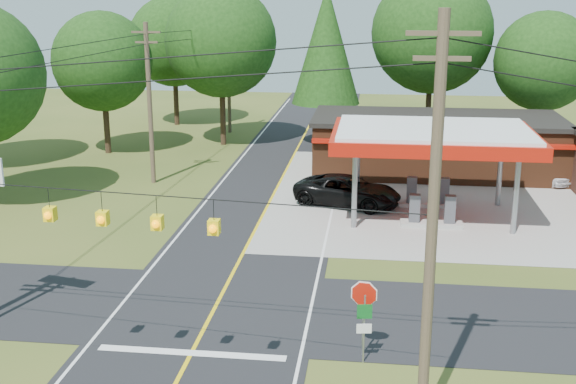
# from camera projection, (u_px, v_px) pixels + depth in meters

# --- Properties ---
(ground) EXTENTS (120.00, 120.00, 0.00)m
(ground) POSITION_uv_depth(u_px,v_px,m) (215.00, 309.00, 27.90)
(ground) COLOR #3A4B1A
(ground) RESTS_ON ground
(main_highway) EXTENTS (8.00, 120.00, 0.02)m
(main_highway) POSITION_uv_depth(u_px,v_px,m) (215.00, 308.00, 27.90)
(main_highway) COLOR black
(main_highway) RESTS_ON ground
(cross_road) EXTENTS (70.00, 7.00, 0.02)m
(cross_road) POSITION_uv_depth(u_px,v_px,m) (215.00, 308.00, 27.90)
(cross_road) COLOR black
(cross_road) RESTS_ON ground
(lane_center_yellow) EXTENTS (0.15, 110.00, 0.00)m
(lane_center_yellow) POSITION_uv_depth(u_px,v_px,m) (215.00, 308.00, 27.89)
(lane_center_yellow) COLOR yellow
(lane_center_yellow) RESTS_ON main_highway
(gas_canopy) EXTENTS (10.60, 7.40, 4.88)m
(gas_canopy) POSITION_uv_depth(u_px,v_px,m) (433.00, 139.00, 38.10)
(gas_canopy) COLOR gray
(gas_canopy) RESTS_ON ground
(convenience_store) EXTENTS (16.40, 7.55, 3.80)m
(convenience_store) POSITION_uv_depth(u_px,v_px,m) (436.00, 144.00, 48.15)
(convenience_store) COLOR #5A2F19
(convenience_store) RESTS_ON ground
(utility_pole_near_right) EXTENTS (1.80, 0.30, 11.50)m
(utility_pole_near_right) POSITION_uv_depth(u_px,v_px,m) (432.00, 228.00, 18.71)
(utility_pole_near_right) COLOR #473828
(utility_pole_near_right) RESTS_ON ground
(utility_pole_far_left) EXTENTS (1.80, 0.30, 10.00)m
(utility_pole_far_left) POSITION_uv_depth(u_px,v_px,m) (150.00, 101.00, 44.62)
(utility_pole_far_left) COLOR #473828
(utility_pole_far_left) RESTS_ON ground
(utility_pole_north) EXTENTS (0.30, 0.30, 9.50)m
(utility_pole_north) POSITION_uv_depth(u_px,v_px,m) (229.00, 77.00, 60.80)
(utility_pole_north) COLOR #473828
(utility_pole_north) RESTS_ON ground
(overhead_beacons) EXTENTS (17.04, 2.04, 1.03)m
(overhead_beacons) POSITION_uv_depth(u_px,v_px,m) (128.00, 197.00, 20.60)
(overhead_beacons) COLOR black
(overhead_beacons) RESTS_ON ground
(treeline_backdrop) EXTENTS (70.27, 51.59, 13.30)m
(treeline_backdrop) POSITION_uv_depth(u_px,v_px,m) (301.00, 57.00, 48.69)
(treeline_backdrop) COLOR #332316
(treeline_backdrop) RESTS_ON ground
(suv_car) EXTENTS (7.55, 7.55, 1.67)m
(suv_car) POSITION_uv_depth(u_px,v_px,m) (348.00, 191.00, 40.99)
(suv_car) COLOR black
(suv_car) RESTS_ON ground
(sedan_car) EXTENTS (4.80, 4.80, 1.24)m
(sedan_car) POSITION_uv_depth(u_px,v_px,m) (549.00, 173.00, 45.79)
(sedan_car) COLOR white
(sedan_car) RESTS_ON ground
(octagonal_stop_sign) EXTENTS (0.93, 0.18, 2.71)m
(octagonal_stop_sign) POSITION_uv_depth(u_px,v_px,m) (364.00, 300.00, 23.79)
(octagonal_stop_sign) COLOR gray
(octagonal_stop_sign) RESTS_ON ground
(route_sign_post) EXTENTS (0.49, 0.12, 2.42)m
(route_sign_post) POSITION_uv_depth(u_px,v_px,m) (364.00, 323.00, 23.46)
(route_sign_post) COLOR gray
(route_sign_post) RESTS_ON ground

